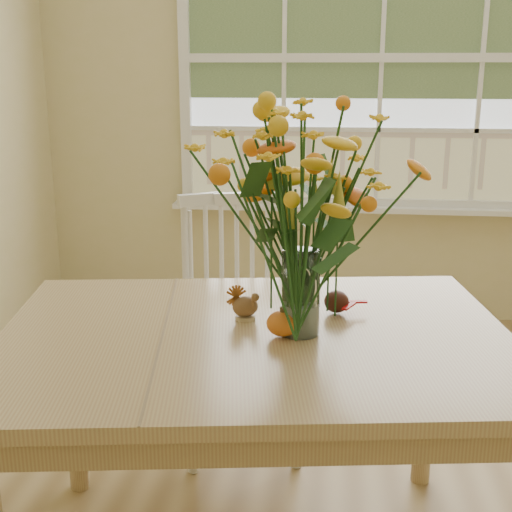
# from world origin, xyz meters

# --- Properties ---
(wall_back) EXTENTS (4.00, 0.02, 2.70)m
(wall_back) POSITION_xyz_m (0.00, 2.25, 1.35)
(wall_back) COLOR #D4C887
(wall_back) RESTS_ON floor
(window) EXTENTS (2.42, 0.12, 1.74)m
(window) POSITION_xyz_m (0.00, 2.21, 1.53)
(window) COLOR silver
(window) RESTS_ON wall_back
(dining_table) EXTENTS (1.59, 1.24, 0.78)m
(dining_table) POSITION_xyz_m (-0.46, -0.05, 0.69)
(dining_table) COLOR tan
(dining_table) RESTS_ON floor
(windsor_chair) EXTENTS (0.55, 0.53, 0.99)m
(windsor_chair) POSITION_xyz_m (-0.61, 0.73, 0.56)
(windsor_chair) COLOR white
(windsor_chair) RESTS_ON floor
(flower_vase) EXTENTS (0.50, 0.50, 0.60)m
(flower_vase) POSITION_xyz_m (-0.33, -0.03, 1.14)
(flower_vase) COLOR white
(flower_vase) RESTS_ON dining_table
(pumpkin) EXTENTS (0.09, 0.09, 0.07)m
(pumpkin) POSITION_xyz_m (-0.38, -0.07, 0.81)
(pumpkin) COLOR orange
(pumpkin) RESTS_ON dining_table
(turkey_figurine) EXTENTS (0.09, 0.08, 0.10)m
(turkey_figurine) POSITION_xyz_m (-0.50, 0.06, 0.82)
(turkey_figurine) COLOR #CCB78C
(turkey_figurine) RESTS_ON dining_table
(dark_gourd) EXTENTS (0.13, 0.11, 0.07)m
(dark_gourd) POSITION_xyz_m (-0.23, 0.14, 0.81)
(dark_gourd) COLOR #38160F
(dark_gourd) RESTS_ON dining_table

